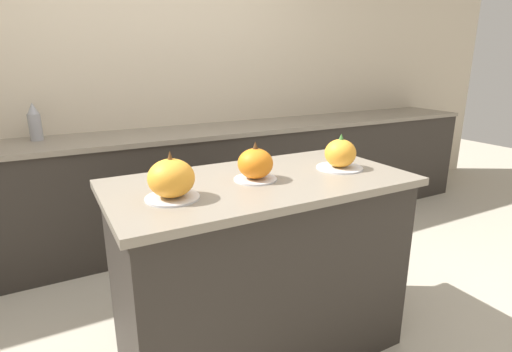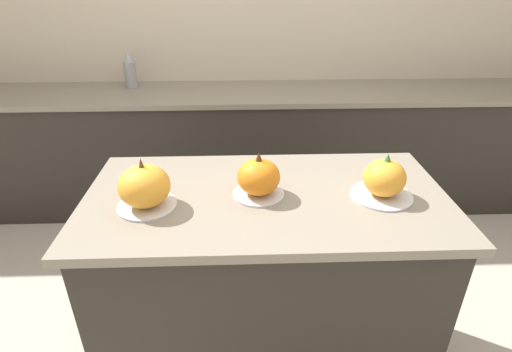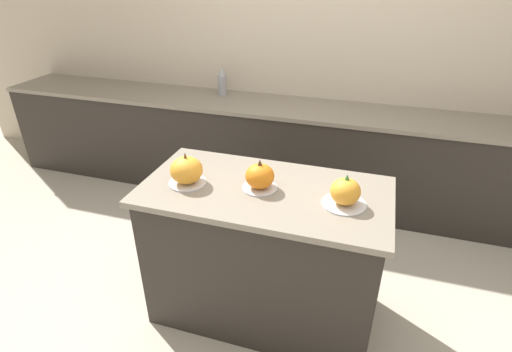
% 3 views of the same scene
% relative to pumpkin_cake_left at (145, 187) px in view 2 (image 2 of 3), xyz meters
% --- Properties ---
extents(wall_back, '(8.00, 0.06, 2.50)m').
position_rel_pumpkin_cake_left_xyz_m(wall_back, '(0.43, 1.85, 0.27)').
color(wall_back, beige).
rests_on(wall_back, ground_plane).
extents(kitchen_island, '(1.36, 0.70, 0.90)m').
position_rel_pumpkin_cake_left_xyz_m(kitchen_island, '(0.43, 0.07, -0.53)').
color(kitchen_island, '#2D2823').
rests_on(kitchen_island, ground_plane).
extents(back_counter, '(6.00, 0.60, 0.89)m').
position_rel_pumpkin_cake_left_xyz_m(back_counter, '(0.43, 1.52, -0.53)').
color(back_counter, '#2D2823').
rests_on(back_counter, ground_plane).
extents(pumpkin_cake_left, '(0.21, 0.21, 0.19)m').
position_rel_pumpkin_cake_left_xyz_m(pumpkin_cake_left, '(0.00, 0.00, 0.00)').
color(pumpkin_cake_left, silver).
rests_on(pumpkin_cake_left, kitchen_island).
extents(pumpkin_cake_center, '(0.19, 0.19, 0.17)m').
position_rel_pumpkin_cake_left_xyz_m(pumpkin_cake_center, '(0.40, 0.07, -0.01)').
color(pumpkin_cake_center, silver).
rests_on(pumpkin_cake_center, kitchen_island).
extents(pumpkin_cake_right, '(0.23, 0.23, 0.17)m').
position_rel_pumpkin_cake_left_xyz_m(pumpkin_cake_right, '(0.86, 0.04, -0.01)').
color(pumpkin_cake_right, silver).
rests_on(pumpkin_cake_right, kitchen_island).
extents(bottle_tall, '(0.08, 0.08, 0.26)m').
position_rel_pumpkin_cake_left_xyz_m(bottle_tall, '(-0.44, 1.65, 0.03)').
color(bottle_tall, '#99999E').
rests_on(bottle_tall, back_counter).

